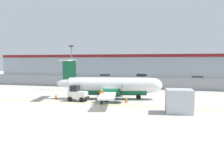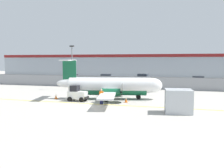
# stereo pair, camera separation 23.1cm
# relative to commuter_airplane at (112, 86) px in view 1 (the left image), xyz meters

# --- Properties ---
(ground_plane) EXTENTS (140.00, 140.00, 0.01)m
(ground_plane) POSITION_rel_commuter_airplane_xyz_m (-1.67, -4.00, -1.60)
(ground_plane) COLOR #ADA89E
(perimeter_fence) EXTENTS (98.00, 0.10, 2.10)m
(perimeter_fence) POSITION_rel_commuter_airplane_xyz_m (-1.67, 12.00, -0.49)
(perimeter_fence) COLOR gray
(perimeter_fence) RESTS_ON ground
(parking_lot_strip) EXTENTS (98.00, 17.00, 0.12)m
(parking_lot_strip) POSITION_rel_commuter_airplane_xyz_m (-1.67, 23.50, -1.54)
(parking_lot_strip) COLOR #38383A
(parking_lot_strip) RESTS_ON ground
(background_building) EXTENTS (91.00, 8.10, 6.50)m
(background_building) POSITION_rel_commuter_airplane_xyz_m (-1.67, 41.99, 1.66)
(background_building) COLOR #A8B2BC
(background_building) RESTS_ON ground
(commuter_airplane) EXTENTS (13.27, 15.96, 4.92)m
(commuter_airplane) POSITION_rel_commuter_airplane_xyz_m (0.00, 0.00, 0.00)
(commuter_airplane) COLOR white
(commuter_airplane) RESTS_ON ground
(baggage_tug) EXTENTS (2.34, 1.39, 1.88)m
(baggage_tug) POSITION_rel_commuter_airplane_xyz_m (-3.49, -2.67, -0.75)
(baggage_tug) COLOR silver
(baggage_tug) RESTS_ON ground
(ground_crew_worker) EXTENTS (0.55, 0.38, 1.70)m
(ground_crew_worker) POSITION_rel_commuter_airplane_xyz_m (-0.01, -4.01, -0.65)
(ground_crew_worker) COLOR #191E4C
(ground_crew_worker) RESTS_ON ground
(cargo_container) EXTENTS (2.64, 2.30, 2.20)m
(cargo_container) POSITION_rel_commuter_airplane_xyz_m (8.26, -6.29, -0.50)
(cargo_container) COLOR #B7BCC1
(cargo_container) RESTS_ON ground
(traffic_cone_near_left) EXTENTS (0.36, 0.36, 0.64)m
(traffic_cone_near_left) POSITION_rel_commuter_airplane_xyz_m (-6.78, -1.85, -1.29)
(traffic_cone_near_left) COLOR orange
(traffic_cone_near_left) RESTS_ON ground
(traffic_cone_near_right) EXTENTS (0.36, 0.36, 0.64)m
(traffic_cone_near_right) POSITION_rel_commuter_airplane_xyz_m (2.32, -1.96, -1.29)
(traffic_cone_near_right) COLOR orange
(traffic_cone_near_right) RESTS_ON ground
(parked_car_0) EXTENTS (4.38, 2.40, 1.58)m
(parked_car_0) POSITION_rel_commuter_airplane_xyz_m (-15.46, 21.70, -0.71)
(parked_car_0) COLOR red
(parked_car_0) RESTS_ON parking_lot_strip
(parked_car_1) EXTENTS (4.36, 2.36, 1.58)m
(parked_car_1) POSITION_rel_commuter_airplane_xyz_m (-8.59, 24.30, -0.71)
(parked_car_1) COLOR navy
(parked_car_1) RESTS_ON parking_lot_strip
(parked_car_2) EXTENTS (4.34, 2.32, 1.58)m
(parked_car_2) POSITION_rel_commuter_airplane_xyz_m (-0.72, 27.94, -0.71)
(parked_car_2) COLOR slate
(parked_car_2) RESTS_ON parking_lot_strip
(parked_car_3) EXTENTS (4.33, 2.28, 1.58)m
(parked_car_3) POSITION_rel_commuter_airplane_xyz_m (4.79, 17.12, -0.71)
(parked_car_3) COLOR gray
(parked_car_3) RESTS_ON parking_lot_strip
(parked_car_4) EXTENTS (4.23, 2.07, 1.58)m
(parked_car_4) POSITION_rel_commuter_airplane_xyz_m (11.25, 22.58, -0.71)
(parked_car_4) COLOR silver
(parked_car_4) RESTS_ON parking_lot_strip
(apron_light_pole) EXTENTS (0.70, 0.30, 7.27)m
(apron_light_pole) POSITION_rel_commuter_airplane_xyz_m (-9.17, 8.05, 2.70)
(apron_light_pole) COLOR slate
(apron_light_pole) RESTS_ON ground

